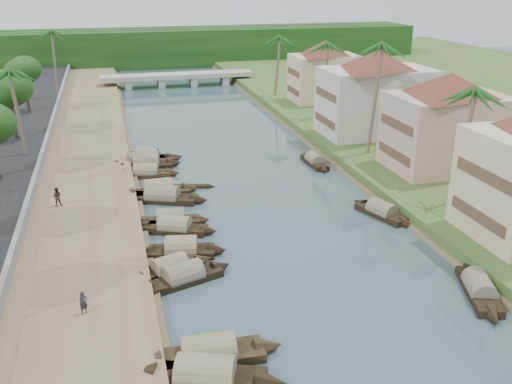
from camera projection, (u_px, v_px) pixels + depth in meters
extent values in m
plane|color=#364C52|center=(301.00, 263.00, 42.01)|extent=(220.00, 220.00, 0.00)
cube|color=brown|center=(82.00, 185.00, 56.17)|extent=(10.00, 180.00, 0.80)
cube|color=#345321|center=(404.00, 156.00, 64.31)|extent=(16.00, 180.00, 1.20)
cube|color=slate|center=(35.00, 180.00, 54.84)|extent=(0.40, 180.00, 1.10)
cube|color=black|center=(163.00, 50.00, 126.35)|extent=(120.00, 4.00, 8.00)
cube|color=black|center=(161.00, 47.00, 130.86)|extent=(120.00, 4.00, 8.00)
cube|color=black|center=(159.00, 44.00, 135.37)|extent=(120.00, 4.00, 8.00)
cube|color=#9A9990|center=(177.00, 76.00, 106.30)|extent=(28.00, 4.00, 0.80)
cube|color=#9A9990|center=(128.00, 84.00, 104.58)|extent=(1.20, 3.50, 1.80)
cube|color=#9A9990|center=(161.00, 82.00, 105.99)|extent=(1.20, 3.50, 1.80)
cube|color=#9A9990|center=(193.00, 81.00, 107.40)|extent=(1.20, 3.50, 1.80)
cube|color=#9A9990|center=(224.00, 79.00, 108.81)|extent=(1.20, 3.50, 1.80)
cube|color=brown|center=(477.00, 216.00, 42.09)|extent=(0.10, 6.40, 0.90)
cube|color=brown|center=(483.00, 175.00, 40.94)|extent=(0.10, 6.40, 0.90)
cube|color=tan|center=(445.00, 132.00, 57.57)|extent=(11.00, 8.00, 7.50)
pyramid|color=brown|center=(451.00, 84.00, 55.82)|extent=(14.11, 14.11, 2.20)
cube|color=brown|center=(394.00, 154.00, 56.94)|extent=(0.10, 6.40, 0.90)
cube|color=brown|center=(396.00, 124.00, 55.86)|extent=(0.10, 6.40, 0.90)
cube|color=beige|center=(375.00, 102.00, 69.88)|extent=(13.00, 8.00, 8.00)
pyramid|color=brown|center=(379.00, 59.00, 68.04)|extent=(15.59, 15.59, 2.20)
cube|color=brown|center=(325.00, 121.00, 69.06)|extent=(0.10, 6.40, 0.90)
cube|color=brown|center=(326.00, 95.00, 67.91)|extent=(0.10, 6.40, 0.90)
cube|color=beige|center=(324.00, 78.00, 88.35)|extent=(10.00, 7.00, 7.00)
pyramid|color=brown|center=(326.00, 48.00, 86.70)|extent=(12.62, 12.62, 2.20)
cube|color=brown|center=(293.00, 91.00, 87.80)|extent=(0.10, 5.60, 0.90)
cube|color=brown|center=(293.00, 73.00, 86.79)|extent=(0.10, 5.60, 0.90)
cube|color=black|center=(206.00, 382.00, 29.47)|extent=(6.69, 4.25, 0.70)
cone|color=black|center=(139.00, 377.00, 29.74)|extent=(2.42, 2.53, 2.22)
cylinder|color=#807251|center=(205.00, 376.00, 29.34)|extent=(5.32, 3.83, 2.34)
cube|color=black|center=(209.00, 357.00, 31.37)|extent=(6.22, 2.05, 0.70)
cone|color=black|center=(269.00, 347.00, 32.08)|extent=(1.81, 1.77, 1.93)
cone|color=black|center=(145.00, 365.00, 30.60)|extent=(1.81, 1.77, 1.93)
cylinder|color=#807251|center=(208.00, 352.00, 31.23)|extent=(4.76, 2.10, 2.01)
cube|color=black|center=(183.00, 280.00, 39.27)|extent=(5.77, 3.44, 0.70)
cone|color=black|center=(222.00, 267.00, 40.82)|extent=(2.01, 2.01, 1.75)
cone|color=black|center=(142.00, 292.00, 37.67)|extent=(2.01, 2.01, 1.75)
cylinder|color=#6C6251|center=(183.00, 275.00, 39.13)|extent=(4.56, 3.09, 1.82)
cube|color=black|center=(170.00, 272.00, 40.30)|extent=(5.32, 3.33, 0.70)
cone|color=black|center=(204.00, 260.00, 41.75)|extent=(1.90, 1.95, 1.70)
cone|color=black|center=(133.00, 282.00, 38.78)|extent=(1.90, 1.95, 1.70)
cylinder|color=#807251|center=(170.00, 267.00, 40.16)|extent=(4.22, 2.99, 1.78)
cube|color=black|center=(182.00, 253.00, 43.08)|extent=(5.23, 2.85, 0.70)
cone|color=black|center=(218.00, 251.00, 43.19)|extent=(1.77, 1.97, 1.87)
cone|color=black|center=(145.00, 253.00, 42.91)|extent=(1.77, 1.97, 1.87)
cylinder|color=#807251|center=(181.00, 248.00, 42.94)|extent=(4.10, 2.69, 1.98)
cube|color=black|center=(171.00, 223.00, 48.26)|extent=(5.04, 2.37, 0.70)
cone|color=black|center=(203.00, 220.00, 48.53)|extent=(1.62, 1.74, 1.72)
cone|color=black|center=(138.00, 223.00, 47.93)|extent=(1.62, 1.74, 1.72)
cylinder|color=#6C6251|center=(171.00, 219.00, 48.12)|extent=(3.92, 2.29, 1.81)
cube|color=black|center=(175.00, 230.00, 46.89)|extent=(5.46, 3.63, 0.70)
cone|color=black|center=(209.00, 231.00, 46.42)|extent=(1.98, 1.97, 1.65)
cone|color=black|center=(141.00, 227.00, 47.30)|extent=(1.98, 1.97, 1.65)
cylinder|color=#807251|center=(175.00, 226.00, 46.75)|extent=(4.36, 3.19, 1.72)
cube|color=black|center=(159.00, 193.00, 54.64)|extent=(5.75, 2.36, 0.70)
cone|color=black|center=(191.00, 189.00, 55.47)|extent=(1.75, 1.97, 2.08)
cone|color=black|center=(125.00, 196.00, 53.75)|extent=(1.75, 1.97, 2.08)
cylinder|color=#807251|center=(159.00, 190.00, 54.50)|extent=(4.41, 2.38, 2.19)
cube|color=black|center=(163.00, 199.00, 53.23)|extent=(6.62, 4.23, 0.70)
cone|color=black|center=(200.00, 200.00, 52.73)|extent=(2.34, 2.28, 1.92)
cone|color=black|center=(126.00, 196.00, 53.68)|extent=(2.34, 2.28, 1.92)
cylinder|color=#6C6251|center=(162.00, 195.00, 53.09)|extent=(5.26, 3.71, 1.98)
cube|color=black|center=(146.00, 175.00, 59.68)|extent=(5.37, 2.60, 0.70)
cone|color=black|center=(173.00, 173.00, 59.85)|extent=(1.74, 1.76, 1.68)
cone|color=black|center=(118.00, 175.00, 59.47)|extent=(1.74, 1.76, 1.68)
cylinder|color=#807251|center=(146.00, 171.00, 59.55)|extent=(4.19, 2.44, 1.76)
cube|color=black|center=(146.00, 167.00, 61.95)|extent=(5.74, 2.28, 0.70)
cone|color=black|center=(174.00, 164.00, 62.84)|extent=(1.74, 1.84, 1.92)
cone|color=black|center=(116.00, 169.00, 61.01)|extent=(1.74, 1.84, 1.92)
cylinder|color=#807251|center=(146.00, 164.00, 61.82)|extent=(4.42, 2.27, 2.01)
cube|color=black|center=(143.00, 163.00, 63.38)|extent=(7.05, 3.18, 0.70)
cone|color=black|center=(176.00, 158.00, 64.88)|extent=(2.22, 2.05, 1.93)
cone|color=black|center=(109.00, 167.00, 61.81)|extent=(2.22, 2.05, 1.93)
cylinder|color=#6C6251|center=(143.00, 160.00, 63.24)|extent=(5.49, 2.94, 1.97)
cube|color=black|center=(148.00, 158.00, 65.15)|extent=(5.10, 3.58, 0.70)
cone|color=black|center=(170.00, 158.00, 64.62)|extent=(1.90, 1.91, 1.59)
cone|color=black|center=(125.00, 156.00, 65.63)|extent=(1.90, 1.91, 1.59)
cylinder|color=#807251|center=(148.00, 155.00, 65.02)|extent=(4.09, 3.13, 1.66)
cube|color=black|center=(479.00, 292.00, 37.80)|extent=(3.48, 6.08, 0.70)
cone|color=black|center=(466.00, 267.00, 40.80)|extent=(1.95, 2.05, 1.69)
cone|color=black|center=(494.00, 319.00, 34.74)|extent=(1.95, 2.05, 1.69)
cylinder|color=#6C6251|center=(479.00, 287.00, 37.66)|extent=(3.09, 4.79, 1.73)
cube|color=black|center=(382.00, 214.00, 49.95)|extent=(3.31, 5.41, 0.70)
cone|color=black|center=(359.00, 203.00, 52.13)|extent=(1.90, 1.90, 1.64)
cone|color=black|center=(407.00, 224.00, 47.72)|extent=(1.90, 1.90, 1.64)
cylinder|color=#6C6251|center=(382.00, 210.00, 49.82)|extent=(2.96, 4.29, 1.70)
cube|color=black|center=(314.00, 163.00, 63.36)|extent=(1.65, 5.12, 0.70)
cone|color=black|center=(305.00, 155.00, 65.84)|extent=(1.36, 1.49, 1.47)
cone|color=black|center=(325.00, 170.00, 60.81)|extent=(1.36, 1.49, 1.47)
cylinder|color=#6C6251|center=(315.00, 160.00, 63.22)|extent=(1.66, 3.93, 1.51)
cube|color=black|center=(178.00, 272.00, 40.54)|extent=(4.09, 2.39, 0.35)
cone|color=black|center=(205.00, 263.00, 41.83)|extent=(1.28, 1.22, 0.90)
cone|color=black|center=(149.00, 282.00, 39.25)|extent=(1.28, 1.22, 0.90)
cube|color=black|center=(192.00, 187.00, 56.67)|extent=(3.49, 1.46, 0.35)
cone|color=black|center=(211.00, 186.00, 56.70)|extent=(0.99, 0.87, 0.69)
cone|color=black|center=(172.00, 187.00, 56.63)|extent=(0.99, 0.87, 0.69)
cylinder|color=#74634D|center=(462.00, 147.00, 48.25)|extent=(1.11, 0.36, 9.98)
sphere|color=#1A501A|center=(470.00, 91.00, 46.53)|extent=(3.20, 3.20, 3.20)
cylinder|color=#74634D|center=(373.00, 99.00, 61.53)|extent=(1.21, 0.36, 11.97)
sphere|color=#1A501A|center=(377.00, 45.00, 59.46)|extent=(3.20, 3.20, 3.20)
cylinder|color=#74634D|center=(324.00, 81.00, 77.62)|extent=(0.76, 0.36, 10.06)
sphere|color=#1A501A|center=(326.00, 44.00, 75.88)|extent=(3.20, 3.20, 3.20)
cylinder|color=#74634D|center=(20.00, 113.00, 60.69)|extent=(0.96, 0.36, 9.23)
sphere|color=#1A501A|center=(13.00, 71.00, 59.09)|extent=(3.20, 3.20, 3.20)
cylinder|color=#74634D|center=(276.00, 66.00, 92.00)|extent=(1.14, 0.36, 9.37)
sphere|color=#1A501A|center=(277.00, 37.00, 90.38)|extent=(3.20, 3.20, 3.20)
cylinder|color=#74634D|center=(54.00, 64.00, 89.74)|extent=(0.65, 0.36, 10.28)
sphere|color=#1A501A|center=(50.00, 32.00, 87.96)|extent=(3.20, 3.20, 3.20)
cylinder|color=#413625|center=(13.00, 122.00, 68.06)|extent=(0.60, 0.60, 3.99)
ellipsoid|color=black|center=(8.00, 90.00, 66.69)|extent=(5.06, 5.06, 4.16)
cylinder|color=#413625|center=(27.00, 97.00, 81.30)|extent=(0.60, 0.60, 3.93)
ellipsoid|color=black|center=(23.00, 71.00, 79.95)|extent=(4.49, 4.49, 3.69)
cylinder|color=#413625|center=(410.00, 116.00, 72.05)|extent=(0.60, 0.60, 3.65)
ellipsoid|color=black|center=(412.00, 89.00, 70.79)|extent=(4.12, 4.12, 3.39)
imported|color=#222329|center=(83.00, 303.00, 34.10)|extent=(0.64, 0.57, 1.47)
imported|color=#302C22|center=(57.00, 197.00, 49.90)|extent=(0.85, 0.67, 1.71)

